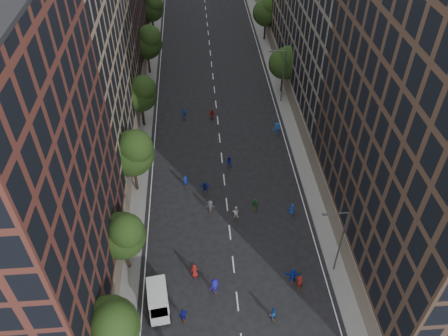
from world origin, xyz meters
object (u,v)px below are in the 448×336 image
Objects in this scene: streetlamp_far at (282,73)px; skater_2 at (272,314)px; streetlamp_near at (340,239)px; cargo_van at (158,300)px.

streetlamp_far reaches higher than skater_2.
streetlamp_far is at bearing 90.00° from streetlamp_near.
streetlamp_near is 18.85m from cargo_van.
streetlamp_near is at bearing -169.19° from skater_2.
streetlamp_near is 2.01× the size of cargo_van.
streetlamp_far is at bearing -124.99° from skater_2.
streetlamp_near reaches higher than skater_2.
streetlamp_far is (0.00, 33.00, 0.00)m from streetlamp_near.
skater_2 is at bearing -17.95° from cargo_van.
streetlamp_far is 38.97m from skater_2.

